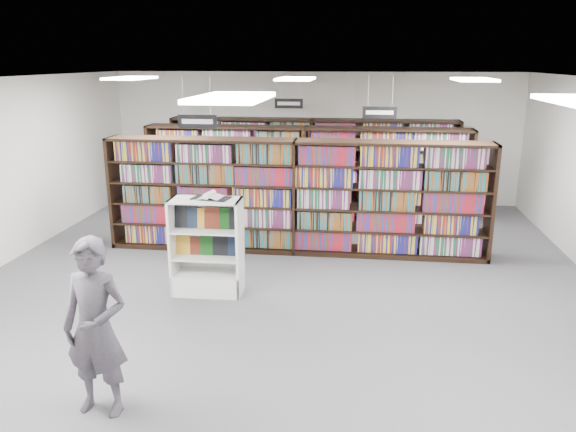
# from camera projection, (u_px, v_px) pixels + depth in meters

# --- Properties ---
(floor) EXTENTS (12.00, 12.00, 0.00)m
(floor) POSITION_uv_depth(u_px,v_px,m) (280.00, 293.00, 8.69)
(floor) COLOR #48484C
(floor) RESTS_ON ground
(ceiling) EXTENTS (10.00, 12.00, 0.10)m
(ceiling) POSITION_uv_depth(u_px,v_px,m) (280.00, 81.00, 7.82)
(ceiling) COLOR white
(ceiling) RESTS_ON wall_back
(wall_back) EXTENTS (10.00, 0.10, 3.20)m
(wall_back) POSITION_uv_depth(u_px,v_px,m) (314.00, 138.00, 13.99)
(wall_back) COLOR white
(wall_back) RESTS_ON ground
(bookshelf_row_near) EXTENTS (7.00, 0.60, 2.10)m
(bookshelf_row_near) POSITION_uv_depth(u_px,v_px,m) (295.00, 197.00, 10.31)
(bookshelf_row_near) COLOR black
(bookshelf_row_near) RESTS_ON floor
(bookshelf_row_mid) EXTENTS (7.00, 0.60, 2.10)m
(bookshelf_row_mid) POSITION_uv_depth(u_px,v_px,m) (306.00, 175.00, 12.22)
(bookshelf_row_mid) COLOR black
(bookshelf_row_mid) RESTS_ON floor
(bookshelf_row_far) EXTENTS (7.00, 0.60, 2.10)m
(bookshelf_row_far) POSITION_uv_depth(u_px,v_px,m) (312.00, 162.00, 13.85)
(bookshelf_row_far) COLOR black
(bookshelf_row_far) RESTS_ON floor
(aisle_sign_left) EXTENTS (0.65, 0.02, 0.80)m
(aisle_sign_left) POSITION_uv_depth(u_px,v_px,m) (197.00, 120.00, 9.14)
(aisle_sign_left) COLOR #B2B2B7
(aisle_sign_left) RESTS_ON ceiling
(aisle_sign_right) EXTENTS (0.65, 0.02, 0.80)m
(aisle_sign_right) POSITION_uv_depth(u_px,v_px,m) (380.00, 111.00, 10.69)
(aisle_sign_right) COLOR #B2B2B7
(aisle_sign_right) RESTS_ON ceiling
(aisle_sign_center) EXTENTS (0.65, 0.02, 0.80)m
(aisle_sign_center) POSITION_uv_depth(u_px,v_px,m) (289.00, 103.00, 12.84)
(aisle_sign_center) COLOR #B2B2B7
(aisle_sign_center) RESTS_ON ceiling
(troffer_front_center) EXTENTS (0.60, 1.20, 0.04)m
(troffer_front_center) POSITION_uv_depth(u_px,v_px,m) (232.00, 98.00, 4.97)
(troffer_front_center) COLOR white
(troffer_front_center) RESTS_ON ceiling
(troffer_back_left) EXTENTS (0.60, 1.20, 0.04)m
(troffer_back_left) POSITION_uv_depth(u_px,v_px,m) (131.00, 78.00, 10.11)
(troffer_back_left) COLOR white
(troffer_back_left) RESTS_ON ceiling
(troffer_back_center) EXTENTS (0.60, 1.20, 0.04)m
(troffer_back_center) POSITION_uv_depth(u_px,v_px,m) (296.00, 79.00, 9.74)
(troffer_back_center) COLOR white
(troffer_back_center) RESTS_ON ceiling
(troffer_back_right) EXTENTS (0.60, 1.20, 0.04)m
(troffer_back_right) POSITION_uv_depth(u_px,v_px,m) (474.00, 80.00, 9.38)
(troffer_back_right) COLOR white
(troffer_back_right) RESTS_ON ceiling
(endcap_display) EXTENTS (1.08, 0.56, 1.49)m
(endcap_display) POSITION_uv_depth(u_px,v_px,m) (208.00, 261.00, 8.62)
(endcap_display) COLOR white
(endcap_display) RESTS_ON floor
(open_book) EXTENTS (0.60, 0.41, 0.13)m
(open_book) POSITION_uv_depth(u_px,v_px,m) (210.00, 196.00, 8.34)
(open_book) COLOR black
(open_book) RESTS_ON endcap_display
(shopper) EXTENTS (0.70, 0.49, 1.85)m
(shopper) POSITION_uv_depth(u_px,v_px,m) (96.00, 328.00, 5.55)
(shopper) COLOR #4D4853
(shopper) RESTS_ON floor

